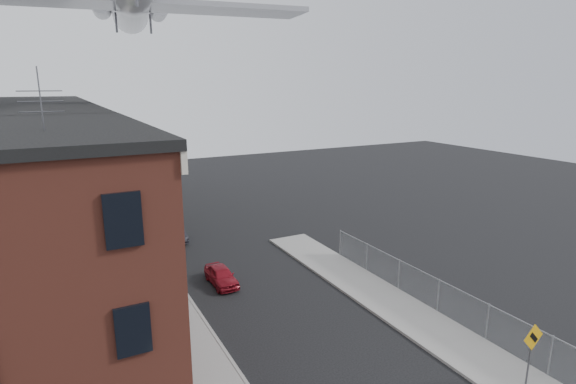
{
  "coord_description": "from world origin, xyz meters",
  "views": [
    {
      "loc": [
        -9.82,
        -10.24,
        11.65
      ],
      "look_at": [
        -0.3,
        7.85,
        6.72
      ],
      "focal_mm": 28.0,
      "sensor_mm": 36.0,
      "label": 1
    }
  ],
  "objects_px": {
    "utility_pole": "(136,199)",
    "car_mid": "(173,232)",
    "street_tree": "(121,187)",
    "car_far": "(136,206)",
    "warning_sign": "(532,346)",
    "car_near": "(221,275)"
  },
  "relations": [
    {
      "from": "warning_sign",
      "to": "car_mid",
      "type": "bearing_deg",
      "value": 108.65
    },
    {
      "from": "street_tree",
      "to": "car_near",
      "type": "relative_size",
      "value": 1.59
    },
    {
      "from": "car_near",
      "to": "car_mid",
      "type": "bearing_deg",
      "value": 93.15
    },
    {
      "from": "street_tree",
      "to": "car_far",
      "type": "bearing_deg",
      "value": 66.92
    },
    {
      "from": "street_tree",
      "to": "car_mid",
      "type": "bearing_deg",
      "value": -61.27
    },
    {
      "from": "utility_pole",
      "to": "car_near",
      "type": "bearing_deg",
      "value": -49.56
    },
    {
      "from": "street_tree",
      "to": "warning_sign",
      "type": "bearing_deg",
      "value": -69.42
    },
    {
      "from": "street_tree",
      "to": "car_mid",
      "type": "height_order",
      "value": "street_tree"
    },
    {
      "from": "utility_pole",
      "to": "car_far",
      "type": "xyz_separation_m",
      "value": [
        2.0,
        13.85,
        -4.05
      ]
    },
    {
      "from": "warning_sign",
      "to": "car_far",
      "type": "bearing_deg",
      "value": 105.63
    },
    {
      "from": "warning_sign",
      "to": "car_mid",
      "type": "xyz_separation_m",
      "value": [
        -8.0,
        23.71,
        -1.25
      ]
    },
    {
      "from": "warning_sign",
      "to": "utility_pole",
      "type": "bearing_deg",
      "value": 120.48
    },
    {
      "from": "utility_pole",
      "to": "car_mid",
      "type": "distance_m",
      "value": 6.96
    },
    {
      "from": "utility_pole",
      "to": "car_far",
      "type": "height_order",
      "value": "utility_pole"
    },
    {
      "from": "warning_sign",
      "to": "utility_pole",
      "type": "xyz_separation_m",
      "value": [
        -11.2,
        19.03,
        2.79
      ]
    },
    {
      "from": "warning_sign",
      "to": "car_near",
      "type": "relative_size",
      "value": 0.86
    },
    {
      "from": "utility_pole",
      "to": "car_mid",
      "type": "xyz_separation_m",
      "value": [
        3.2,
        4.68,
        -4.04
      ]
    },
    {
      "from": "warning_sign",
      "to": "utility_pole",
      "type": "distance_m",
      "value": 22.25
    },
    {
      "from": "warning_sign",
      "to": "car_mid",
      "type": "distance_m",
      "value": 25.05
    },
    {
      "from": "warning_sign",
      "to": "car_near",
      "type": "xyz_separation_m",
      "value": [
        -7.4,
        14.57,
        -1.33
      ]
    },
    {
      "from": "car_mid",
      "to": "warning_sign",
      "type": "bearing_deg",
      "value": -71.81
    },
    {
      "from": "warning_sign",
      "to": "utility_pole",
      "type": "height_order",
      "value": "utility_pole"
    }
  ]
}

